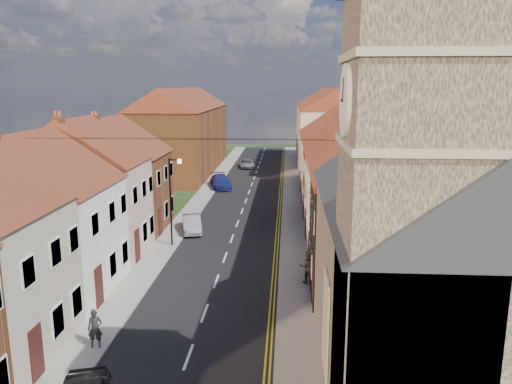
{
  "coord_description": "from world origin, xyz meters",
  "views": [
    {
      "loc": [
        3.93,
        -12.22,
        10.87
      ],
      "look_at": [
        1.75,
        21.88,
        3.5
      ],
      "focal_mm": 35.0,
      "sensor_mm": 36.0,
      "label": 1
    }
  ],
  "objects_px": {
    "lamppost": "(172,196)",
    "pedestrian_right": "(307,267)",
    "car_mid": "(192,224)",
    "car_far": "(221,182)",
    "church": "(457,245)",
    "car_distant": "(247,164)",
    "pedestrian_left": "(95,329)"
  },
  "relations": [
    {
      "from": "lamppost",
      "to": "pedestrian_right",
      "type": "bearing_deg",
      "value": -34.41
    },
    {
      "from": "car_mid",
      "to": "car_far",
      "type": "relative_size",
      "value": 0.79
    },
    {
      "from": "church",
      "to": "pedestrian_right",
      "type": "bearing_deg",
      "value": 111.95
    },
    {
      "from": "lamppost",
      "to": "car_distant",
      "type": "height_order",
      "value": "lamppost"
    },
    {
      "from": "lamppost",
      "to": "pedestrian_right",
      "type": "xyz_separation_m",
      "value": [
        8.91,
        -6.1,
        -2.5
      ]
    },
    {
      "from": "church",
      "to": "car_distant",
      "type": "distance_m",
      "value": 51.45
    },
    {
      "from": "car_mid",
      "to": "car_distant",
      "type": "distance_m",
      "value": 29.82
    },
    {
      "from": "lamppost",
      "to": "church",
      "type": "bearing_deg",
      "value": -51.7
    },
    {
      "from": "car_mid",
      "to": "pedestrian_right",
      "type": "distance_m",
      "value": 12.75
    },
    {
      "from": "car_far",
      "to": "lamppost",
      "type": "bearing_deg",
      "value": -106.65
    },
    {
      "from": "car_far",
      "to": "pedestrian_left",
      "type": "height_order",
      "value": "pedestrian_left"
    },
    {
      "from": "pedestrian_left",
      "to": "car_distant",
      "type": "bearing_deg",
      "value": 73.67
    },
    {
      "from": "pedestrian_right",
      "to": "pedestrian_left",
      "type": "bearing_deg",
      "value": 35.51
    },
    {
      "from": "lamppost",
      "to": "pedestrian_left",
      "type": "distance_m",
      "value": 13.87
    },
    {
      "from": "church",
      "to": "car_far",
      "type": "height_order",
      "value": "church"
    },
    {
      "from": "church",
      "to": "car_far",
      "type": "distance_m",
      "value": 38.98
    },
    {
      "from": "church",
      "to": "car_mid",
      "type": "xyz_separation_m",
      "value": [
        -12.56,
        20.23,
        -5.25
      ]
    },
    {
      "from": "car_far",
      "to": "pedestrian_right",
      "type": "distance_m",
      "value": 27.26
    },
    {
      "from": "pedestrian_right",
      "to": "lamppost",
      "type": "bearing_deg",
      "value": -38.54
    },
    {
      "from": "church",
      "to": "pedestrian_left",
      "type": "relative_size",
      "value": 9.24
    },
    {
      "from": "church",
      "to": "pedestrian_right",
      "type": "xyz_separation_m",
      "value": [
        -4.26,
        10.57,
        -4.84
      ]
    },
    {
      "from": "lamppost",
      "to": "pedestrian_left",
      "type": "xyz_separation_m",
      "value": [
        -0.16,
        -13.62,
        -2.6
      ]
    },
    {
      "from": "church",
      "to": "car_mid",
      "type": "bearing_deg",
      "value": 121.83
    },
    {
      "from": "pedestrian_right",
      "to": "church",
      "type": "bearing_deg",
      "value": 107.81
    },
    {
      "from": "car_mid",
      "to": "pedestrian_left",
      "type": "xyz_separation_m",
      "value": [
        -0.78,
        -17.18,
        0.32
      ]
    },
    {
      "from": "pedestrian_left",
      "to": "pedestrian_right",
      "type": "relative_size",
      "value": 0.89
    },
    {
      "from": "lamppost",
      "to": "car_mid",
      "type": "xyz_separation_m",
      "value": [
        0.61,
        3.56,
        -2.91
      ]
    },
    {
      "from": "church",
      "to": "car_far",
      "type": "xyz_separation_m",
      "value": [
        -12.56,
        36.53,
        -5.18
      ]
    },
    {
      "from": "pedestrian_left",
      "to": "church",
      "type": "bearing_deg",
      "value": -26.21
    },
    {
      "from": "car_far",
      "to": "car_distant",
      "type": "relative_size",
      "value": 1.21
    },
    {
      "from": "pedestrian_right",
      "to": "car_distant",
      "type": "bearing_deg",
      "value": -84.63
    },
    {
      "from": "church",
      "to": "lamppost",
      "type": "height_order",
      "value": "church"
    }
  ]
}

